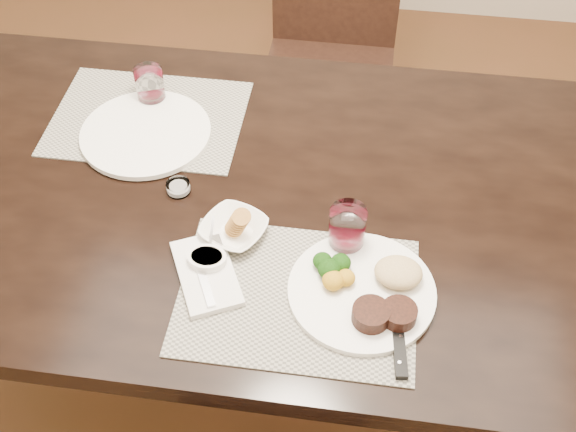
# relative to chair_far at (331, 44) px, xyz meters

# --- Properties ---
(ground_plane) EXTENTS (4.50, 4.50, 0.00)m
(ground_plane) POSITION_rel_chair_far_xyz_m (0.00, -0.93, -0.50)
(ground_plane) COLOR #462E16
(ground_plane) RESTS_ON ground
(dining_table) EXTENTS (2.00, 1.00, 0.75)m
(dining_table) POSITION_rel_chair_far_xyz_m (0.00, -0.93, 0.16)
(dining_table) COLOR black
(dining_table) RESTS_ON ground
(chair_far) EXTENTS (0.42, 0.42, 0.90)m
(chair_far) POSITION_rel_chair_far_xyz_m (0.00, 0.00, 0.00)
(chair_far) COLOR black
(chair_far) RESTS_ON ground
(placemat_near) EXTENTS (0.46, 0.34, 0.00)m
(placemat_near) POSITION_rel_chair_far_xyz_m (0.04, -1.21, 0.25)
(placemat_near) COLOR gray
(placemat_near) RESTS_ON dining_table
(placemat_far) EXTENTS (0.46, 0.34, 0.00)m
(placemat_far) POSITION_rel_chair_far_xyz_m (-0.39, -0.73, 0.25)
(placemat_far) COLOR gray
(placemat_far) RESTS_ON dining_table
(dinner_plate) EXTENTS (0.29, 0.29, 0.05)m
(dinner_plate) POSITION_rel_chair_far_xyz_m (0.18, -1.19, 0.27)
(dinner_plate) COLOR white
(dinner_plate) RESTS_ON placemat_near
(napkin_fork) EXTENTS (0.18, 0.22, 0.02)m
(napkin_fork) POSITION_rel_chair_far_xyz_m (-0.14, -1.18, 0.26)
(napkin_fork) COLOR white
(napkin_fork) RESTS_ON placemat_near
(steak_knife) EXTENTS (0.04, 0.26, 0.01)m
(steak_knife) POSITION_rel_chair_far_xyz_m (0.24, -1.28, 0.26)
(steak_knife) COLOR white
(steak_knife) RESTS_ON placemat_near
(cracker_bowl) EXTENTS (0.17, 0.17, 0.06)m
(cracker_bowl) POSITION_rel_chair_far_xyz_m (-0.11, -1.07, 0.27)
(cracker_bowl) COLOR white
(cracker_bowl) RESTS_ON placemat_near
(sauce_ramekin) EXTENTS (0.08, 0.12, 0.06)m
(sauce_ramekin) POSITION_rel_chair_far_xyz_m (-0.14, -1.16, 0.27)
(sauce_ramekin) COLOR white
(sauce_ramekin) RESTS_ON placemat_near
(wine_glass_near) EXTENTS (0.07, 0.07, 0.10)m
(wine_glass_near) POSITION_rel_chair_far_xyz_m (0.13, -1.07, 0.30)
(wine_glass_near) COLOR silver
(wine_glass_near) RESTS_ON placemat_near
(far_plate) EXTENTS (0.31, 0.31, 0.01)m
(far_plate) POSITION_rel_chair_far_xyz_m (-0.37, -0.79, 0.26)
(far_plate) COLOR white
(far_plate) RESTS_ON placemat_far
(wine_glass_far) EXTENTS (0.07, 0.07, 0.10)m
(wine_glass_far) POSITION_rel_chair_far_xyz_m (-0.39, -0.67, 0.29)
(wine_glass_far) COLOR silver
(wine_glass_far) RESTS_ON placemat_far
(salt_cellar) EXTENTS (0.05, 0.05, 0.02)m
(salt_cellar) POSITION_rel_chair_far_xyz_m (-0.25, -0.96, 0.26)
(salt_cellar) COLOR silver
(salt_cellar) RESTS_ON dining_table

